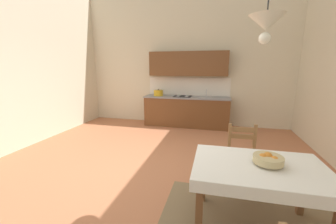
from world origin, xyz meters
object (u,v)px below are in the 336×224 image
Objects in this scene: kitchen_cabinetry at (187,98)px; dining_table at (258,177)px; fruit_bowl at (268,159)px; pendant_lamp at (266,24)px; dining_chair_kitchen_side at (242,159)px.

kitchen_cabinetry is 1.84× the size of dining_table.
kitchen_cabinetry reaches higher than fruit_bowl.
pendant_lamp is (1.32, -3.84, 1.28)m from kitchen_cabinetry.
dining_table is 0.21m from fruit_bowl.
fruit_bowl is (0.08, 0.03, 0.19)m from dining_table.
pendant_lamp is (-0.06, 0.04, 1.52)m from dining_table.
pendant_lamp reaches higher than kitchen_cabinetry.
fruit_bowl is (0.15, -0.78, 0.37)m from dining_chair_kitchen_side.
dining_table is 4.56× the size of fruit_bowl.
kitchen_cabinetry reaches higher than dining_chair_kitchen_side.
dining_chair_kitchen_side is at bearing 101.10° from fruit_bowl.
fruit_bowl reaches higher than dining_table.
fruit_bowl is at bearing 22.88° from dining_table.
dining_chair_kitchen_side is (-0.07, 0.82, -0.18)m from dining_table.
kitchen_cabinetry is 3.13× the size of pendant_lamp.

